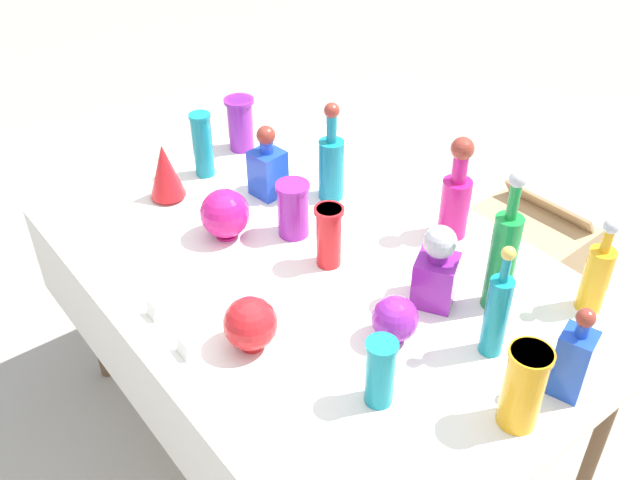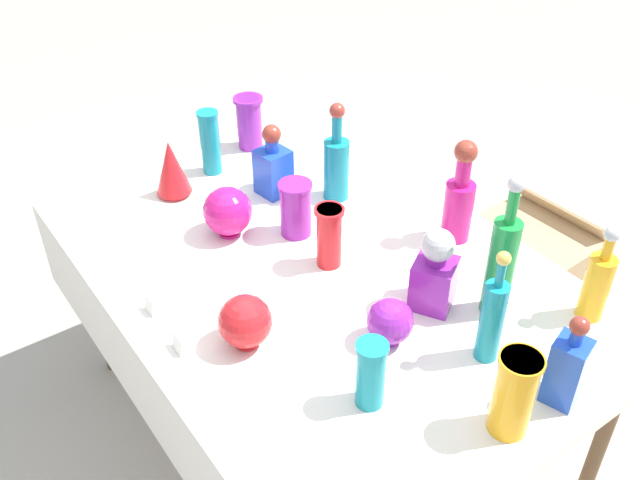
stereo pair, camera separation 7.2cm
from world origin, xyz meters
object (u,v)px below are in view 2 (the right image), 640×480
at_px(slender_vase_0, 328,234).
at_px(square_decanter_2, 435,272).
at_px(slender_vase_3, 249,121).
at_px(round_bowl_1, 245,321).
at_px(tall_bottle_2, 459,199).
at_px(square_decanter_1, 567,367).
at_px(tall_bottle_4, 597,283).
at_px(cardboard_box_behind_left, 536,252).
at_px(tall_bottle_3, 502,262).
at_px(round_bowl_0, 390,321).
at_px(square_decanter_0, 273,166).
at_px(slender_vase_2, 371,372).
at_px(round_bowl_2, 228,211).
at_px(slender_vase_4, 514,393).
at_px(slender_vase_1, 210,141).
at_px(tall_bottle_0, 336,164).
at_px(slender_vase_5, 296,207).
at_px(fluted_vase_0, 171,168).
at_px(tall_bottle_1, 492,318).

bearing_deg(slender_vase_0, square_decanter_2, 21.78).
height_order(slender_vase_3, round_bowl_1, slender_vase_3).
height_order(tall_bottle_2, square_decanter_2, tall_bottle_2).
bearing_deg(square_decanter_1, tall_bottle_4, 115.92).
relative_size(square_decanter_1, cardboard_box_behind_left, 0.50).
bearing_deg(tall_bottle_3, round_bowl_1, -114.35).
relative_size(round_bowl_0, cardboard_box_behind_left, 0.25).
relative_size(tall_bottle_4, round_bowl_0, 2.25).
xyz_separation_m(square_decanter_0, square_decanter_2, (0.73, 0.05, 0.01)).
bearing_deg(round_bowl_1, round_bowl_0, 56.04).
distance_m(square_decanter_0, square_decanter_1, 1.16).
relative_size(slender_vase_2, round_bowl_2, 1.16).
xyz_separation_m(square_decanter_1, round_bowl_0, (-0.38, -0.21, -0.04)).
bearing_deg(tall_bottle_2, slender_vase_4, -34.95).
height_order(tall_bottle_2, tall_bottle_4, tall_bottle_2).
bearing_deg(square_decanter_2, tall_bottle_3, 46.43).
height_order(tall_bottle_3, slender_vase_4, tall_bottle_3).
xyz_separation_m(slender_vase_0, slender_vase_1, (-0.66, -0.03, 0.02)).
relative_size(tall_bottle_0, slender_vase_0, 1.75).
xyz_separation_m(slender_vase_3, round_bowl_1, (0.88, -0.54, -0.03)).
height_order(square_decanter_0, square_decanter_1, square_decanter_1).
relative_size(tall_bottle_4, round_bowl_1, 1.98).
relative_size(square_decanter_0, slender_vase_5, 1.41).
bearing_deg(square_decanter_1, square_decanter_2, -177.68).
height_order(tall_bottle_0, slender_vase_0, tall_bottle_0).
height_order(square_decanter_2, slender_vase_3, square_decanter_2).
height_order(slender_vase_5, round_bowl_0, slender_vase_5).
distance_m(slender_vase_4, round_bowl_1, 0.67).
xyz_separation_m(tall_bottle_4, fluted_vase_0, (-1.20, -0.64, -0.01)).
bearing_deg(round_bowl_2, tall_bottle_4, 34.01).
bearing_deg(cardboard_box_behind_left, tall_bottle_4, -47.91).
height_order(tall_bottle_1, slender_vase_1, tall_bottle_1).
relative_size(round_bowl_0, round_bowl_2, 0.81).
bearing_deg(slender_vase_2, tall_bottle_3, 96.79).
relative_size(fluted_vase_0, round_bowl_1, 1.34).
bearing_deg(tall_bottle_4, slender_vase_2, -99.30).
xyz_separation_m(tall_bottle_3, square_decanter_2, (-0.11, -0.12, -0.05)).
xyz_separation_m(slender_vase_5, round_bowl_1, (0.33, -0.38, -0.02)).
distance_m(square_decanter_0, cardboard_box_behind_left, 1.42).
height_order(tall_bottle_4, slender_vase_1, tall_bottle_4).
distance_m(round_bowl_0, round_bowl_1, 0.37).
distance_m(square_decanter_2, round_bowl_1, 0.52).
relative_size(fluted_vase_0, round_bowl_2, 1.23).
distance_m(slender_vase_1, cardboard_box_behind_left, 1.58).
distance_m(tall_bottle_0, square_decanter_2, 0.60).
bearing_deg(tall_bottle_0, slender_vase_5, -67.29).
bearing_deg(slender_vase_4, round_bowl_0, -174.04).
distance_m(tall_bottle_1, tall_bottle_3, 0.18).
height_order(tall_bottle_4, square_decanter_2, tall_bottle_4).
distance_m(tall_bottle_0, fluted_vase_0, 0.55).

